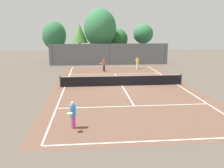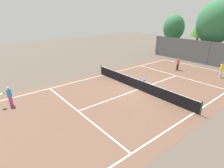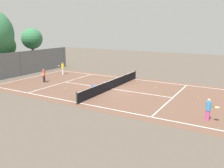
# 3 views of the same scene
# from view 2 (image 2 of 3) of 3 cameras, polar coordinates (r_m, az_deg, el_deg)

# --- Properties ---
(ground_plane) EXTENTS (80.00, 80.00, 0.00)m
(ground_plane) POSITION_cam_2_polar(r_m,az_deg,el_deg) (16.93, 8.40, -1.76)
(ground_plane) COLOR brown
(court_surface) EXTENTS (13.00, 25.00, 0.01)m
(court_surface) POSITION_cam_2_polar(r_m,az_deg,el_deg) (16.93, 8.40, -1.75)
(court_surface) COLOR brown
(court_surface) RESTS_ON ground_plane
(tennis_net) EXTENTS (11.90, 0.10, 1.10)m
(tennis_net) POSITION_cam_2_polar(r_m,az_deg,el_deg) (16.74, 8.50, -0.15)
(tennis_net) COLOR #333833
(tennis_net) RESTS_ON ground_plane
(perimeter_fence) EXTENTS (18.00, 0.12, 3.20)m
(perimeter_fence) POSITION_cam_2_polar(r_m,az_deg,el_deg) (28.10, 28.69, 8.62)
(perimeter_fence) COLOR slate
(perimeter_fence) RESTS_ON ground_plane
(tree_1) EXTENTS (5.13, 5.15, 8.54)m
(tree_1) POSITION_cam_2_polar(r_m,az_deg,el_deg) (31.06, 30.28, 16.60)
(tree_1) COLOR brown
(tree_1) RESTS_ON ground_plane
(tree_3) EXTENTS (2.78, 2.78, 6.15)m
(tree_3) POSITION_cam_2_polar(r_m,az_deg,el_deg) (34.63, 26.25, 16.02)
(tree_3) COLOR brown
(tree_3) RESTS_ON ground_plane
(tree_4) EXTENTS (3.86, 3.33, 6.64)m
(tree_4) POSITION_cam_2_polar(r_m,az_deg,el_deg) (35.60, 19.25, 16.68)
(tree_4) COLOR brown
(tree_4) RESTS_ON ground_plane
(player_0) EXTENTS (0.55, 0.95, 1.71)m
(player_0) POSITION_cam_2_polar(r_m,az_deg,el_deg) (23.17, 31.79, 3.89)
(player_0) COLOR silver
(player_0) RESTS_ON ground_plane
(player_1) EXTENTS (0.50, 0.92, 1.55)m
(player_1) POSITION_cam_2_polar(r_m,az_deg,el_deg) (15.71, -30.12, -3.32)
(player_1) COLOR #D14799
(player_1) RESTS_ON ground_plane
(player_2) EXTENTS (0.84, 0.76, 1.57)m
(player_2) POSITION_cam_2_polar(r_m,az_deg,el_deg) (23.96, 20.41, 6.12)
(player_2) COLOR #232328
(player_2) RESTS_ON ground_plane
(ball_crate) EXTENTS (0.42, 0.39, 0.43)m
(ball_crate) POSITION_cam_2_polar(r_m,az_deg,el_deg) (18.57, 9.81, 0.89)
(ball_crate) COLOR blue
(ball_crate) RESTS_ON ground_plane
(tennis_ball_0) EXTENTS (0.07, 0.07, 0.07)m
(tennis_ball_0) POSITION_cam_2_polar(r_m,az_deg,el_deg) (23.65, 18.37, 4.23)
(tennis_ball_0) COLOR #CCE533
(tennis_ball_0) RESTS_ON ground_plane
(tennis_ball_1) EXTENTS (0.07, 0.07, 0.07)m
(tennis_ball_1) POSITION_cam_2_polar(r_m,az_deg,el_deg) (14.44, 10.53, -6.04)
(tennis_ball_1) COLOR #CCE533
(tennis_ball_1) RESTS_ON ground_plane
(tennis_ball_2) EXTENTS (0.07, 0.07, 0.07)m
(tennis_ball_2) POSITION_cam_2_polar(r_m,az_deg,el_deg) (16.22, -20.71, -3.96)
(tennis_ball_2) COLOR #CCE533
(tennis_ball_2) RESTS_ON ground_plane
(tennis_ball_3) EXTENTS (0.07, 0.07, 0.07)m
(tennis_ball_3) POSITION_cam_2_polar(r_m,az_deg,el_deg) (12.24, 10.91, -11.52)
(tennis_ball_3) COLOR #CCE533
(tennis_ball_3) RESTS_ON ground_plane
(tennis_ball_4) EXTENTS (0.07, 0.07, 0.07)m
(tennis_ball_4) POSITION_cam_2_polar(r_m,az_deg,el_deg) (22.93, 31.34, 1.59)
(tennis_ball_4) COLOR #CCE533
(tennis_ball_4) RESTS_ON ground_plane
(tennis_ball_5) EXTENTS (0.07, 0.07, 0.07)m
(tennis_ball_5) POSITION_cam_2_polar(r_m,az_deg,el_deg) (11.79, -17.05, -13.59)
(tennis_ball_5) COLOR #CCE533
(tennis_ball_5) RESTS_ON ground_plane
(tennis_ball_6) EXTENTS (0.07, 0.07, 0.07)m
(tennis_ball_6) POSITION_cam_2_polar(r_m,az_deg,el_deg) (16.17, 14.89, -3.31)
(tennis_ball_6) COLOR #CCE533
(tennis_ball_6) RESTS_ON ground_plane
(tennis_ball_7) EXTENTS (0.07, 0.07, 0.07)m
(tennis_ball_7) POSITION_cam_2_polar(r_m,az_deg,el_deg) (12.74, 5.79, -9.77)
(tennis_ball_7) COLOR #CCE533
(tennis_ball_7) RESTS_ON ground_plane
(tennis_ball_8) EXTENTS (0.07, 0.07, 0.07)m
(tennis_ball_8) POSITION_cam_2_polar(r_m,az_deg,el_deg) (21.44, 11.89, 3.15)
(tennis_ball_8) COLOR #CCE533
(tennis_ball_8) RESTS_ON ground_plane
(tennis_ball_9) EXTENTS (0.07, 0.07, 0.07)m
(tennis_ball_9) POSITION_cam_2_polar(r_m,az_deg,el_deg) (11.75, 15.79, -13.56)
(tennis_ball_9) COLOR #CCE533
(tennis_ball_9) RESTS_ON ground_plane
(tennis_ball_10) EXTENTS (0.07, 0.07, 0.07)m
(tennis_ball_10) POSITION_cam_2_polar(r_m,az_deg,el_deg) (13.98, 19.34, -7.96)
(tennis_ball_10) COLOR #CCE533
(tennis_ball_10) RESTS_ON ground_plane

